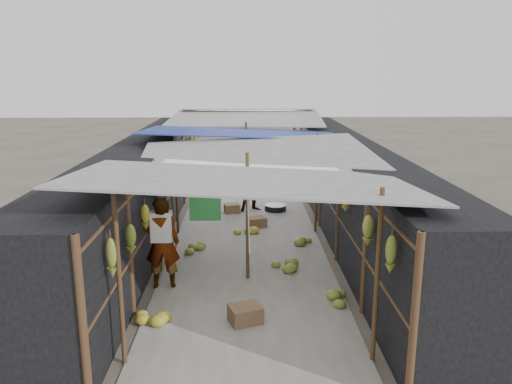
{
  "coord_description": "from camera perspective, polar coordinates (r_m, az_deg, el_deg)",
  "views": [
    {
      "loc": [
        -0.05,
        -6.47,
        4.11
      ],
      "look_at": [
        0.22,
        5.36,
        1.25
      ],
      "focal_mm": 35.0,
      "sensor_mm": 36.0,
      "label": 1
    }
  ],
  "objects": [
    {
      "name": "floor_bananas",
      "position": [
        12.63,
        0.3,
        -4.7
      ],
      "size": [
        4.01,
        10.3,
        0.34
      ],
      "color": "olive",
      "rests_on": "ground"
    },
    {
      "name": "ground",
      "position": [
        7.67,
        -0.77,
        -18.85
      ],
      "size": [
        80.0,
        80.0,
        0.0
      ],
      "primitive_type": "plane",
      "color": "#6B6356",
      "rests_on": "ground"
    },
    {
      "name": "hanging_bananas",
      "position": [
        12.91,
        -1.24,
        2.65
      ],
      "size": [
        3.95,
        13.87,
        0.83
      ],
      "color": "olive",
      "rests_on": "ground"
    },
    {
      "name": "vendor_elderly",
      "position": [
        9.78,
        -10.67,
        -5.74
      ],
      "size": [
        0.69,
        0.47,
        1.83
      ],
      "primitive_type": "imported",
      "rotation": [
        0.0,
        0.0,
        3.2
      ],
      "color": "white",
      "rests_on": "ground"
    },
    {
      "name": "crate_mid",
      "position": [
        13.52,
        0.08,
        -3.48
      ],
      "size": [
        0.57,
        0.51,
        0.28
      ],
      "primitive_type": "cube",
      "rotation": [
        0.0,
        0.0,
        0.34
      ],
      "color": "brown",
      "rests_on": "ground"
    },
    {
      "name": "crate_near",
      "position": [
        8.6,
        -1.23,
        -13.83
      ],
      "size": [
        0.62,
        0.56,
        0.31
      ],
      "primitive_type": "cube",
      "rotation": [
        0.0,
        0.0,
        0.35
      ],
      "color": "brown",
      "rests_on": "ground"
    },
    {
      "name": "aisle_slab",
      "position": [
        13.6,
        -1.05,
        -3.96
      ],
      "size": [
        3.6,
        16.0,
        0.02
      ],
      "primitive_type": "cube",
      "color": "#9E998E",
      "rests_on": "ground"
    },
    {
      "name": "shopper_blue",
      "position": [
        14.93,
        -0.3,
        0.95
      ],
      "size": [
        0.98,
        0.87,
        1.69
      ],
      "primitive_type": "imported",
      "rotation": [
        0.0,
        0.0,
        0.33
      ],
      "color": "#203AA4",
      "rests_on": "ground"
    },
    {
      "name": "vendor_seated",
      "position": [
        17.0,
        4.62,
        1.07
      ],
      "size": [
        0.44,
        0.62,
        0.88
      ],
      "primitive_type": "imported",
      "rotation": [
        0.0,
        0.0,
        -1.35
      ],
      "color": "#46403C",
      "rests_on": "ground"
    },
    {
      "name": "stall_left",
      "position": [
        13.57,
        -12.56,
        0.65
      ],
      "size": [
        1.4,
        15.0,
        2.3
      ],
      "primitive_type": "cube",
      "color": "black",
      "rests_on": "ground"
    },
    {
      "name": "black_basin",
      "position": [
        15.11,
        2.23,
        -1.83
      ],
      "size": [
        0.64,
        0.64,
        0.19
      ],
      "primitive_type": "cylinder",
      "color": "black",
      "rests_on": "ground"
    },
    {
      "name": "stall_right",
      "position": [
        13.59,
        10.39,
        0.78
      ],
      "size": [
        1.4,
        15.0,
        2.3
      ],
      "primitive_type": "cube",
      "color": "black",
      "rests_on": "ground"
    },
    {
      "name": "market_canopy",
      "position": [
        13.41,
        -0.99,
        6.3
      ],
      "size": [
        5.62,
        15.2,
        2.77
      ],
      "color": "brown",
      "rests_on": "ground"
    },
    {
      "name": "crate_back",
      "position": [
        14.87,
        -2.76,
        -1.91
      ],
      "size": [
        0.51,
        0.45,
        0.28
      ],
      "primitive_type": "cube",
      "rotation": [
        0.0,
        0.0,
        0.21
      ],
      "color": "brown",
      "rests_on": "ground"
    }
  ]
}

